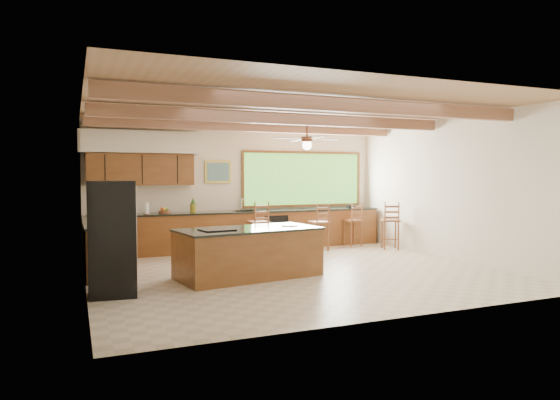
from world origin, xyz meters
name	(u,v)px	position (x,y,z in m)	size (l,w,h in m)	color
ground	(294,271)	(0.00, 0.00, 0.00)	(7.20, 7.20, 0.00)	beige
room_shell	(272,153)	(-0.17, 0.65, 2.21)	(7.27, 6.54, 3.02)	beige
counter_run	(215,233)	(-0.82, 2.52, 0.46)	(7.12, 3.10, 1.26)	brown
island	(249,252)	(-0.94, -0.16, 0.43)	(2.60, 1.51, 0.88)	brown
refrigerator	(113,238)	(-3.22, -0.65, 0.85)	(0.73, 0.71, 1.70)	black
bar_stool_a	(259,223)	(0.10, 2.15, 0.70)	(0.47, 0.47, 1.19)	brown
bar_stool_b	(320,223)	(1.55, 1.96, 0.66)	(0.42, 0.42, 1.11)	brown
bar_stool_c	(392,221)	(3.24, 1.54, 0.68)	(0.54, 0.54, 1.14)	brown
bar_stool_d	(354,221)	(2.68, 2.34, 0.63)	(0.42, 0.42, 1.07)	brown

